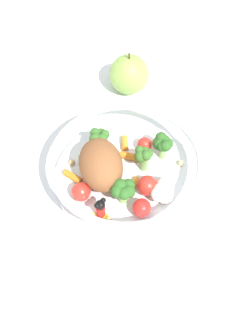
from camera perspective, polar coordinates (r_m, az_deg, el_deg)
ground_plane at (r=0.81m, az=-1.63°, el=-1.40°), size 2.40×2.40×0.00m
food_container at (r=0.78m, az=-0.35°, el=-0.09°), size 0.25×0.25×0.08m
loose_apple at (r=0.92m, az=0.38°, el=11.09°), size 0.08×0.08×0.09m
folded_napkin at (r=0.70m, az=0.87°, el=-16.00°), size 0.13×0.12×0.01m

